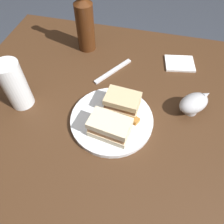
{
  "coord_description": "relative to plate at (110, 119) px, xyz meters",
  "views": [
    {
      "loc": [
        0.1,
        -0.41,
        1.33
      ],
      "look_at": [
        -0.0,
        -0.01,
        0.79
      ],
      "focal_mm": 35.13,
      "sensor_mm": 36.0,
      "label": 1
    }
  ],
  "objects": [
    {
      "name": "plate",
      "position": [
        0.0,
        0.0,
        0.0
      ],
      "size": [
        0.26,
        0.26,
        0.02
      ],
      "primitive_type": "cylinder",
      "color": "white",
      "rests_on": "dining_table"
    },
    {
      "name": "pint_glass",
      "position": [
        -0.3,
        0.0,
        0.06
      ],
      "size": [
        0.07,
        0.07,
        0.17
      ],
      "color": "white",
      "rests_on": "dining_table"
    },
    {
      "name": "gravy_boat",
      "position": [
        0.24,
        0.1,
        0.03
      ],
      "size": [
        0.12,
        0.12,
        0.07
      ],
      "color": "#B7B7BC",
      "rests_on": "dining_table"
    },
    {
      "name": "dining_table",
      "position": [
        0.0,
        0.03,
        -0.39
      ],
      "size": [
        1.11,
        0.99,
        0.76
      ],
      "primitive_type": "cube",
      "color": "#422816",
      "rests_on": "ground"
    },
    {
      "name": "fork",
      "position": [
        -0.04,
        0.22,
        -0.0
      ],
      "size": [
        0.11,
        0.16,
        0.01
      ],
      "primitive_type": "cube",
      "rotation": [
        0.0,
        0.0,
        4.14
      ],
      "color": "silver",
      "rests_on": "dining_table"
    },
    {
      "name": "potato_wedge_middle",
      "position": [
        0.05,
        -0.02,
        0.02
      ],
      "size": [
        0.04,
        0.04,
        0.02
      ],
      "primitive_type": "cube",
      "rotation": [
        0.0,
        0.0,
        1.22
      ],
      "color": "gold",
      "rests_on": "plate"
    },
    {
      "name": "ground_plane",
      "position": [
        0.0,
        0.03,
        -0.77
      ],
      "size": [
        6.0,
        6.0,
        0.0
      ],
      "primitive_type": "plane",
      "color": "#333842"
    },
    {
      "name": "sandwich_half_right",
      "position": [
        0.03,
        0.05,
        0.04
      ],
      "size": [
        0.11,
        0.08,
        0.06
      ],
      "color": "#CCB284",
      "rests_on": "plate"
    },
    {
      "name": "sandwich_half_left",
      "position": [
        0.01,
        -0.05,
        0.04
      ],
      "size": [
        0.13,
        0.09,
        0.06
      ],
      "color": "beige",
      "rests_on": "plate"
    },
    {
      "name": "potato_wedge_back",
      "position": [
        0.06,
        0.01,
        0.02
      ],
      "size": [
        0.06,
        0.04,
        0.02
      ],
      "primitive_type": "cube",
      "rotation": [
        0.0,
        0.0,
        5.82
      ],
      "color": "#AD702D",
      "rests_on": "plate"
    },
    {
      "name": "cider_bottle",
      "position": [
        -0.18,
        0.34,
        0.11
      ],
      "size": [
        0.07,
        0.07,
        0.29
      ],
      "color": "#47230F",
      "rests_on": "dining_table"
    },
    {
      "name": "napkin",
      "position": [
        0.2,
        0.32,
        -0.0
      ],
      "size": [
        0.12,
        0.11,
        0.01
      ],
      "primitive_type": "cube",
      "rotation": [
        0.0,
        0.0,
        0.18
      ],
      "color": "white",
      "rests_on": "dining_table"
    },
    {
      "name": "potato_wedge_front",
      "position": [
        0.06,
        0.02,
        0.02
      ],
      "size": [
        0.03,
        0.06,
        0.01
      ],
      "primitive_type": "cube",
      "rotation": [
        0.0,
        0.0,
        4.89
      ],
      "color": "#B77F33",
      "rests_on": "plate"
    }
  ]
}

